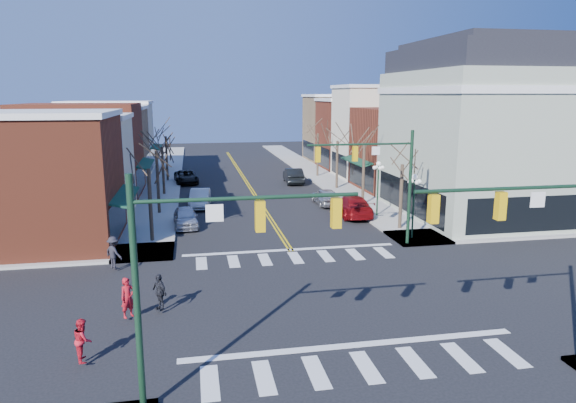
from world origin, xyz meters
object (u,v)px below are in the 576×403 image
car_right_mid (326,197)px  pedestrian_dark_a (159,292)px  car_left_mid (200,198)px  car_right_far (293,176)px  pedestrian_red_b (83,340)px  lamppost_midblock (378,179)px  pedestrian_dark_b (114,252)px  lamppost_corner (414,195)px  victorian_corner (485,129)px  car_left_far (186,177)px  car_right_near (352,206)px  car_left_near (186,217)px  pedestrian_red_a (128,298)px

car_right_mid → pedestrian_dark_a: pedestrian_dark_a is taller
car_left_mid → car_right_far: bearing=51.0°
pedestrian_red_b → lamppost_midblock: bearing=-54.4°
pedestrian_dark_b → lamppost_corner: bearing=-127.5°
pedestrian_red_b → pedestrian_dark_b: bearing=-9.5°
victorian_corner → car_left_far: size_ratio=2.88×
lamppost_midblock → car_right_far: (-3.35, 16.36, -2.15)m
car_left_mid → car_right_near: 12.80m
pedestrian_dark_b → car_left_near: bearing=-68.5°
lamppost_midblock → pedestrian_dark_b: bearing=-153.2°
victorian_corner → car_right_far: bearing=124.6°
car_right_near → car_right_far: 15.76m
car_right_mid → pedestrian_red_b: size_ratio=2.76×
lamppost_corner → lamppost_midblock: size_ratio=1.00×
car_left_far → pedestrian_dark_b: 27.84m
pedestrian_dark_a → pedestrian_dark_b: 6.58m
car_right_near → car_right_far: size_ratio=1.13×
car_left_near → pedestrian_red_a: (-2.23, -15.41, 0.30)m
car_right_mid → car_right_near: bearing=101.7°
pedestrian_dark_a → lamppost_corner: bearing=83.1°
pedestrian_dark_b → car_left_mid: bearing=-63.4°
lamppost_midblock → car_left_mid: lamppost_midblock is taller
lamppost_corner → pedestrian_red_a: (-16.75, -9.24, -1.95)m
car_left_far → pedestrian_red_a: pedestrian_red_a is taller
car_left_near → pedestrian_red_b: size_ratio=2.69×
car_left_mid → car_right_mid: (10.61, -1.12, -0.02)m
car_right_far → pedestrian_red_a: 34.79m
lamppost_midblock → pedestrian_red_a: bearing=-136.8°
car_left_near → car_left_mid: size_ratio=0.92×
victorian_corner → pedestrian_red_b: (-26.18, -18.65, -5.74)m
car_right_mid → pedestrian_red_b: 28.51m
lamppost_corner → pedestrian_dark_a: (-15.50, -8.71, -2.00)m
car_left_near → pedestrian_red_b: 19.11m
car_left_near → pedestrian_dark_b: size_ratio=2.36×
lamppost_corner → car_right_near: lamppost_corner is taller
pedestrian_dark_b → pedestrian_dark_a: bearing=158.3°
pedestrian_red_b → victorian_corner: bearing=-65.9°
lamppost_corner → lamppost_midblock: same height
pedestrian_red_a → pedestrian_red_b: (-1.13, -3.41, -0.09)m
car_left_far → car_right_mid: bearing=-54.4°
lamppost_midblock → pedestrian_red_b: lamppost_midblock is taller
lamppost_corner → pedestrian_red_a: lamppost_corner is taller
car_left_mid → car_left_far: 12.32m
lamppost_midblock → car_right_near: (-1.80, 0.68, -2.16)m
victorian_corner → car_left_mid: 23.43m
car_right_near → car_right_far: bearing=-82.7°
lamppost_midblock → car_right_near: lamppost_midblock is taller
lamppost_midblock → car_left_mid: 14.89m
car_left_near → car_left_far: size_ratio=0.84×
car_right_far → car_right_near: bearing=98.9°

